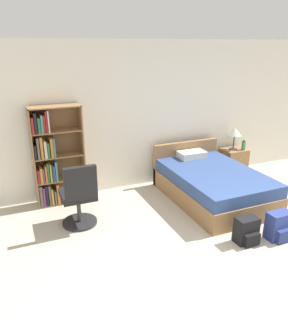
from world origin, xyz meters
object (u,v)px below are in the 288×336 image
nightstand (233,161)px  backpack_black (247,231)px  table_lamp (235,133)px  backpack_blue (279,226)px  bookshelf (52,159)px  office_chair (79,197)px  bed (211,184)px  water_bottle (244,145)px

nightstand → backpack_black: 2.55m
table_lamp → backpack_blue: bearing=-112.0°
backpack_blue → backpack_black: 0.48m
bookshelf → nightstand: 3.61m
bookshelf → office_chair: size_ratio=1.63×
bed → backpack_black: 1.37m
bookshelf → backpack_black: (2.17, -2.21, -0.61)m
table_lamp → bookshelf: bearing=178.8°
bed → table_lamp: size_ratio=4.55×
bookshelf → water_bottle: bookshelf is taller
nightstand → backpack_blue: (-0.94, -2.23, -0.08)m
office_chair → water_bottle: 3.58m
nightstand → water_bottle: water_bottle is taller
bed → bookshelf: bearing=160.6°
bookshelf → water_bottle: 3.71m
bookshelf → backpack_black: bearing=-45.5°
bookshelf → nightstand: bookshelf is taller
table_lamp → nightstand: bearing=-4.7°
table_lamp → water_bottle: table_lamp is taller
bed → backpack_blue: size_ratio=5.09×
bookshelf → backpack_black: 3.16m
office_chair → table_lamp: office_chair is taller
bed → nightstand: bearing=36.6°
water_bottle → backpack_blue: bearing=-116.7°
water_bottle → nightstand: bearing=144.5°
backpack_black → bookshelf: bearing=134.5°
bookshelf → nightstand: bearing=-1.3°
backpack_blue → table_lamp: bearing=68.0°
nightstand → table_lamp: bearing=175.3°
table_lamp → backpack_black: size_ratio=1.21×
bookshelf → backpack_black: size_ratio=4.52×
bookshelf → bed: 2.69m
bed → office_chair: office_chair is taller
table_lamp → water_bottle: 0.32m
nightstand → bookshelf: bearing=178.7°
backpack_black → table_lamp: bearing=57.4°
bed → office_chair: bearing=-178.8°
water_bottle → backpack_black: size_ratio=0.53×
backpack_black → water_bottle: bearing=52.9°
nightstand → backpack_blue: bearing=-112.8°
bed → backpack_blue: 1.44m
water_bottle → backpack_black: 2.59m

